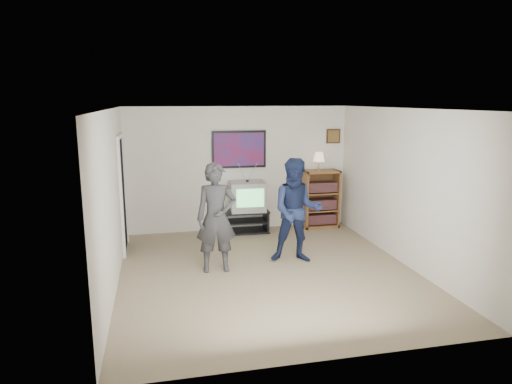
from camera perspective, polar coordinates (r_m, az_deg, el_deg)
name	(u,v)px	position (r m, az deg, el deg)	size (l,w,h in m)	color
room_shell	(263,189)	(7.16, 0.93, 0.37)	(4.51, 5.00, 2.51)	#706247
media_stand	(246,221)	(9.21, -1.30, -3.65)	(0.91, 0.52, 0.45)	black
crt_television	(247,196)	(9.09, -1.08, -0.50)	(0.69, 0.58, 0.58)	#989793
bookshelf	(320,199)	(9.59, 8.05, -0.85)	(0.73, 0.42, 1.20)	brown
table_lamp	(319,161)	(9.43, 7.86, 3.81)	(0.24, 0.24, 0.38)	beige
person_tall	(216,218)	(7.03, -4.99, -3.24)	(0.62, 0.41, 1.70)	#303033
person_short	(297,211)	(7.44, 5.12, -2.35)	(0.83, 0.65, 1.72)	#182142
controller_left	(216,195)	(7.17, -5.05, -0.36)	(0.04, 0.13, 0.04)	white
controller_right	(296,192)	(7.62, 5.02, 0.06)	(0.03, 0.11, 0.03)	white
poster	(239,149)	(9.16, -2.13, 5.35)	(1.10, 0.03, 0.75)	black
air_vent	(211,135)	(9.06, -5.60, 7.14)	(0.28, 0.02, 0.14)	white
small_picture	(333,136)	(9.70, 9.64, 6.90)	(0.30, 0.03, 0.30)	#3E2913
doorway	(122,195)	(8.28, -16.39, -0.34)	(0.03, 0.85, 2.00)	black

